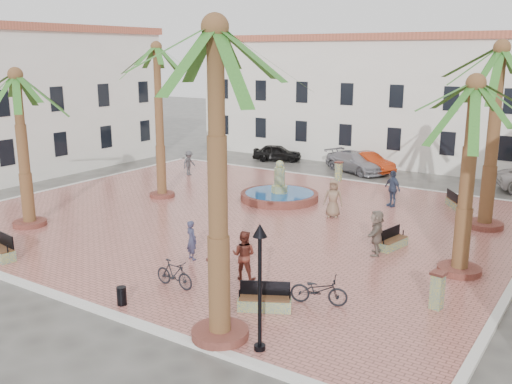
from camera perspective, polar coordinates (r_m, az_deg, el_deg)
ground at (r=28.57m, az=-1.68°, el=-2.85°), size 120.00×120.00×0.00m
plaza at (r=28.54m, az=-1.68°, el=-2.71°), size 26.00×22.00×0.15m
kerb_n at (r=37.79m, az=7.92°, el=1.29°), size 26.30×0.30×0.16m
kerb_s at (r=21.04m, az=-19.36°, el=-9.69°), size 26.30×0.30×0.16m
kerb_w at (r=37.31m, az=-18.27°, el=0.56°), size 0.30×22.30×0.16m
building_north at (r=45.34m, az=13.10°, el=9.13°), size 30.40×7.40×9.50m
building_west at (r=41.44m, az=-24.05°, el=8.25°), size 6.40×24.40×10.00m
fountain at (r=31.84m, az=2.36°, el=-0.26°), size 4.35×4.35×2.25m
palm_nw at (r=32.08m, az=-9.88°, el=12.61°), size 4.62×4.62×8.63m
palm_sw at (r=28.23m, az=-22.77°, el=9.08°), size 5.04×5.04×7.40m
palm_s at (r=15.08m, az=-4.06°, el=12.57°), size 5.41×5.41×9.03m
palm_e at (r=21.50m, az=20.95°, el=7.87°), size 5.20×5.20×7.35m
palm_ne at (r=27.91m, az=23.20°, el=11.19°), size 5.58×5.58×8.61m
bench_se at (r=18.57m, az=0.87°, el=-10.98°), size 1.76×1.27×0.90m
bench_e at (r=24.78m, az=13.54°, el=-4.94°), size 0.80×1.68×0.85m
bench_ne at (r=32.06m, az=19.30°, el=-1.04°), size 1.37×1.65×0.88m
lamppost_s at (r=15.38m, az=0.39°, el=-7.40°), size 0.40×0.40×3.66m
lamppost_e at (r=28.00m, az=20.71°, el=2.50°), size 0.48×0.48×4.40m
bollard_se at (r=19.20m, az=-3.88°, el=-8.52°), size 0.53×0.53×1.46m
bollard_n at (r=36.90m, az=8.26°, el=2.11°), size 0.45×0.45×1.25m
bollard_e at (r=19.39m, az=17.68°, el=-9.29°), size 0.51×0.51×1.26m
litter_bin at (r=19.40m, az=-13.29°, el=-10.07°), size 0.32×0.32×0.62m
cyclist_a at (r=22.80m, az=-6.45°, el=-4.79°), size 0.68×0.56×1.60m
bicycle_a at (r=18.97m, az=6.31°, el=-9.71°), size 2.00×1.21×0.99m
cyclist_b at (r=20.70m, az=-1.22°, el=-6.33°), size 1.05×0.91×1.83m
bicycle_b at (r=20.35m, az=-8.18°, el=-8.11°), size 1.66×0.52×0.99m
pedestrian_fountain_a at (r=28.62m, az=7.73°, el=-0.64°), size 1.10×0.91×1.92m
pedestrian_fountain_b at (r=31.21m, az=13.47°, el=0.35°), size 1.23×0.98×1.95m
pedestrian_north at (r=38.42m, az=-6.72°, el=2.90°), size 0.64×1.08×1.65m
pedestrian_east at (r=23.65m, az=11.96°, el=-3.98°), size 0.99×1.82×1.87m
car_black at (r=44.11m, az=2.14°, el=3.95°), size 4.02×2.83×1.27m
car_red at (r=40.78m, az=11.08°, el=2.95°), size 4.40×2.79×1.37m
car_silver at (r=40.50m, az=9.90°, el=2.96°), size 5.26×3.79×1.42m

